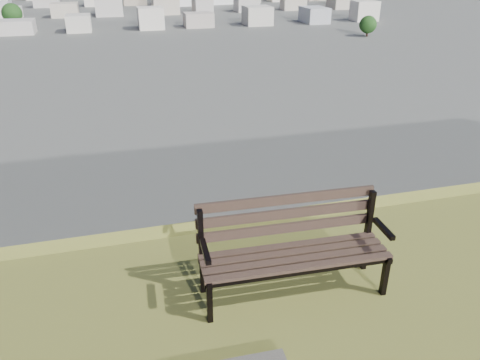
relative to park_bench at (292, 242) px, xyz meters
name	(u,v)px	position (x,y,z in m)	size (l,w,h in m)	color
park_bench	(292,242)	(0.00, 0.00, 0.00)	(1.82, 0.65, 0.94)	#3F2E24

